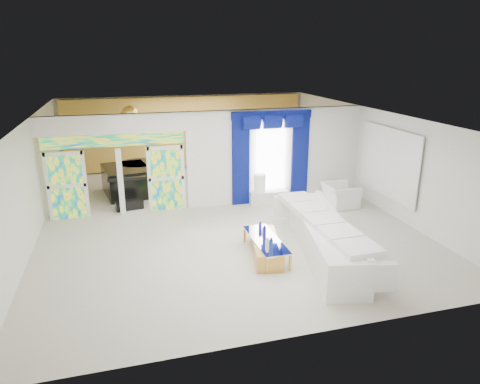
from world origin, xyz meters
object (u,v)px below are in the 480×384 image
object	(u,v)px
white_sofa	(323,238)
console_table	(268,197)
coffee_table	(266,248)
armchair	(340,195)
grand_piano	(127,181)

from	to	relation	value
white_sofa	console_table	size ratio (longest dim) A/B	3.53
coffee_table	armchair	world-z (taller)	armchair
console_table	armchair	size ratio (longest dim) A/B	1.16
white_sofa	grand_piano	distance (m)	7.54
console_table	coffee_table	bearing A→B (deg)	-110.13
white_sofa	armchair	world-z (taller)	white_sofa
white_sofa	grand_piano	size ratio (longest dim) A/B	2.35
coffee_table	console_table	xyz separation A→B (m)	(1.31, 3.58, 0.00)
armchair	grand_piano	xyz separation A→B (m)	(-6.47, 3.07, 0.12)
coffee_table	console_table	size ratio (longest dim) A/B	1.48
console_table	grand_piano	world-z (taller)	grand_piano
coffee_table	grand_piano	world-z (taller)	grand_piano
grand_piano	coffee_table	bearing A→B (deg)	-71.85
console_table	grand_piano	size ratio (longest dim) A/B	0.67
armchair	coffee_table	bearing A→B (deg)	129.99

